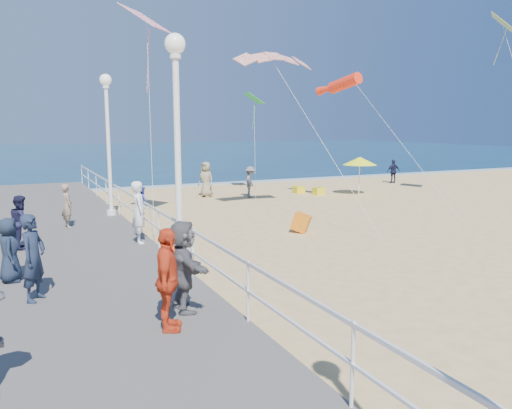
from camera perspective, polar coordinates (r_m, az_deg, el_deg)
name	(u,v)px	position (r m, az deg, el deg)	size (l,w,h in m)	color
ground	(370,266)	(14.07, 12.90, -6.91)	(160.00, 160.00, 0.00)	#DEBA74
ocean	(82,154)	(76.13, -19.24, 5.52)	(160.00, 90.00, 0.05)	#0C304A
surf_line	(166,186)	(32.42, -10.20, 2.08)	(160.00, 1.20, 0.04)	silver
boardwalk	(81,300)	(11.19, -19.34, -10.26)	(5.00, 44.00, 0.40)	#635F59
railing	(193,239)	(11.39, -7.26, -3.99)	(0.05, 42.00, 0.55)	white
lamp_post_mid	(177,132)	(11.02, -9.00, 8.20)	(0.44, 0.44, 5.32)	white
lamp_post_far	(108,130)	(19.81, -16.58, 8.17)	(0.44, 0.44, 5.32)	white
woman_holding_toddler	(139,212)	(14.92, -13.20, -0.86)	(0.67, 0.44, 1.82)	white
toddler_held	(143,200)	(15.05, -12.81, 0.51)	(0.38, 0.30, 0.79)	#303FB7
spectator_0	(33,258)	(10.64, -24.10, -5.57)	(0.63, 0.41, 1.72)	#192238
spectator_3	(168,280)	(8.44, -10.08, -8.47)	(1.02, 0.43, 1.74)	red
spectator_4	(9,250)	(12.17, -26.36, -4.68)	(0.70, 0.45, 1.43)	#172133
spectator_5	(183,266)	(9.29, -8.34, -6.95)	(1.58, 0.50, 1.70)	#57565B
spectator_6	(67,206)	(17.96, -20.78, -0.13)	(0.54, 0.36, 1.49)	#87725D
spectator_7	(21,222)	(15.38, -25.24, -1.81)	(0.73, 0.57, 1.50)	#181836
beach_walker_a	(250,182)	(26.92, -0.67, 2.60)	(1.09, 0.62, 1.68)	slate
beach_walker_b	(393,171)	(35.16, 15.43, 3.67)	(0.93, 0.39, 1.59)	#171933
beach_walker_c	(206,179)	(27.23, -5.74, 2.87)	(0.94, 0.61, 1.91)	gray
box_kite	(301,224)	(18.07, 5.17, -2.25)	(0.55, 0.55, 0.60)	#DB410C
beach_umbrella	(360,161)	(28.36, 11.77, 4.90)	(1.90, 1.90, 2.14)	white
beach_chair_left	(299,190)	(28.82, 4.91, 1.69)	(0.55, 0.55, 0.40)	yellow
beach_chair_right	(319,191)	(28.32, 7.17, 1.53)	(0.55, 0.55, 0.40)	yellow
kite_parafoil	(274,56)	(21.35, 2.10, 16.59)	(3.38, 0.90, 0.30)	red
kite_windsock	(345,83)	(24.77, 10.10, 13.49)	(0.56, 0.56, 2.96)	#FF3015
kite_diamond_multi	(502,22)	(28.31, 26.29, 18.18)	(1.28, 1.28, 0.02)	#189AD3
kite_diamond_green	(254,98)	(28.62, -0.24, 12.03)	(1.08, 1.08, 0.02)	green
kite_diamond_redwhite	(147,19)	(19.18, -12.40, 19.98)	(1.61, 1.61, 0.02)	red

